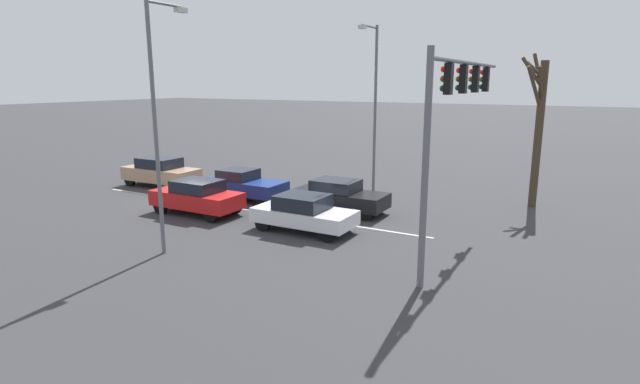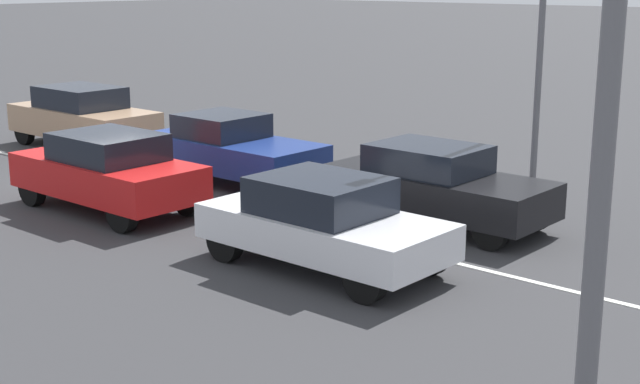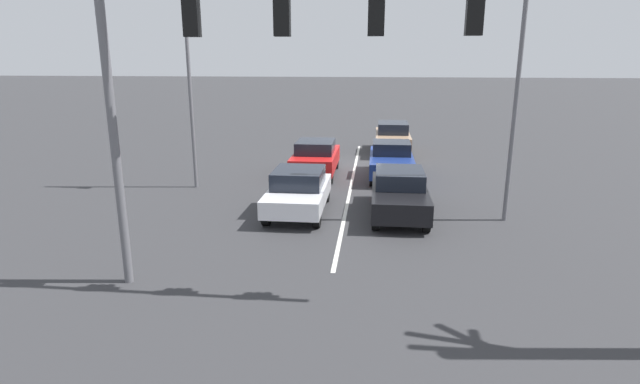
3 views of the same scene
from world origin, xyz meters
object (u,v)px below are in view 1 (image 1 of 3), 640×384
object	(u,v)px
street_lamp_left_shoulder	(374,102)
car_navy_leftlane_second	(243,184)
car_black_leftlane_front	(339,196)
car_red_midlane_second	(197,196)
traffic_signal_gantry	(456,102)
car_tan_leftlane_third	(161,172)
bare_tree_near	(538,124)
street_lamp_right_shoulder	(158,113)
car_white_midlane_front	(304,212)

from	to	relation	value
street_lamp_left_shoulder	car_navy_leftlane_second	bearing A→B (deg)	-59.92
car_black_leftlane_front	car_red_midlane_second	xyz separation A→B (m)	(3.47, -5.45, 0.06)
car_red_midlane_second	car_navy_leftlane_second	distance (m)	3.35
car_red_midlane_second	traffic_signal_gantry	size ratio (longest dim) A/B	0.46
car_tan_leftlane_third	bare_tree_near	size ratio (longest dim) A/B	0.64
street_lamp_right_shoulder	traffic_signal_gantry	bearing A→B (deg)	116.82
car_red_midlane_second	street_lamp_right_shoulder	xyz separation A→B (m)	(4.42, 2.66, 4.06)
car_navy_leftlane_second	bare_tree_near	bearing A→B (deg)	113.13
car_black_leftlane_front	car_red_midlane_second	size ratio (longest dim) A/B	1.04
car_tan_leftlane_third	traffic_signal_gantry	distance (m)	18.38
traffic_signal_gantry	bare_tree_near	bearing A→B (deg)	169.62
car_white_midlane_front	car_red_midlane_second	distance (m)	5.59
car_black_leftlane_front	car_navy_leftlane_second	distance (m)	5.46
car_black_leftlane_front	street_lamp_left_shoulder	size ratio (longest dim) A/B	0.51
traffic_signal_gantry	bare_tree_near	world-z (taller)	bare_tree_near
bare_tree_near	car_black_leftlane_front	bearing A→B (deg)	-54.39
car_white_midlane_front	bare_tree_near	distance (m)	12.03
car_navy_leftlane_second	street_lamp_right_shoulder	size ratio (longest dim) A/B	0.52
car_black_leftlane_front	street_lamp_left_shoulder	world-z (taller)	street_lamp_left_shoulder
car_red_midlane_second	car_black_leftlane_front	bearing A→B (deg)	122.47
car_white_midlane_front	street_lamp_left_shoulder	distance (m)	7.78
traffic_signal_gantry	street_lamp_left_shoulder	world-z (taller)	street_lamp_left_shoulder
street_lamp_right_shoulder	bare_tree_near	bearing A→B (deg)	142.03
traffic_signal_gantry	bare_tree_near	xyz separation A→B (m)	(-8.91, 1.63, -1.27)
street_lamp_right_shoulder	car_red_midlane_second	bearing A→B (deg)	-149.01
street_lamp_right_shoulder	car_white_midlane_front	bearing A→B (deg)	146.93
car_navy_leftlane_second	bare_tree_near	distance (m)	14.59
car_red_midlane_second	traffic_signal_gantry	xyz separation A→B (m)	(-0.02, 11.45, 4.42)
bare_tree_near	car_white_midlane_front	bearing A→B (deg)	-40.25
car_black_leftlane_front	traffic_signal_gantry	distance (m)	8.25
car_red_midlane_second	car_white_midlane_front	bearing A→B (deg)	90.88
car_red_midlane_second	bare_tree_near	bearing A→B (deg)	124.33
car_tan_leftlane_third	car_navy_leftlane_second	bearing A→B (deg)	87.86
car_red_midlane_second	car_tan_leftlane_third	size ratio (longest dim) A/B	0.91
car_white_midlane_front	car_black_leftlane_front	distance (m)	3.39
car_red_midlane_second	car_navy_leftlane_second	xyz separation A→B (m)	(-3.35, -0.00, -0.04)
car_navy_leftlane_second	car_tan_leftlane_third	bearing A→B (deg)	-92.14
street_lamp_left_shoulder	car_tan_leftlane_third	bearing A→B (deg)	-75.29
car_navy_leftlane_second	street_lamp_left_shoulder	world-z (taller)	street_lamp_left_shoulder
car_white_midlane_front	bare_tree_near	size ratio (longest dim) A/B	0.57
car_white_midlane_front	traffic_signal_gantry	xyz separation A→B (m)	(0.06, 5.86, 4.48)
car_red_midlane_second	street_lamp_right_shoulder	bearing A→B (deg)	30.99
car_tan_leftlane_third	traffic_signal_gantry	size ratio (longest dim) A/B	0.51
street_lamp_right_shoulder	car_navy_leftlane_second	bearing A→B (deg)	-161.09
car_red_midlane_second	car_navy_leftlane_second	size ratio (longest dim) A/B	0.95
car_red_midlane_second	bare_tree_near	distance (m)	16.16
car_white_midlane_front	car_navy_leftlane_second	distance (m)	6.48
street_lamp_left_shoulder	traffic_signal_gantry	bearing A→B (deg)	40.82
car_white_midlane_front	car_red_midlane_second	size ratio (longest dim) A/B	0.98
car_red_midlane_second	bare_tree_near	xyz separation A→B (m)	(-8.94, 13.09, 3.15)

